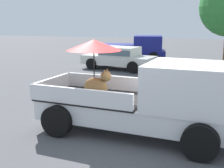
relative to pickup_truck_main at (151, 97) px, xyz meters
name	(u,v)px	position (x,y,z in m)	size (l,w,h in m)	color
ground_plane	(135,132)	(-0.41, 0.04, -1.00)	(80.00, 80.00, 0.00)	#4C4C4F
pickup_truck_main	(151,97)	(0.00, 0.00, 0.00)	(5.20, 2.63, 2.39)	black
pickup_truck_red	(134,49)	(-3.58, 13.33, -0.12)	(5.04, 2.83, 1.80)	black
parked_sedan_near	(119,57)	(-3.62, 9.75, -0.25)	(4.56, 2.60, 1.33)	black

